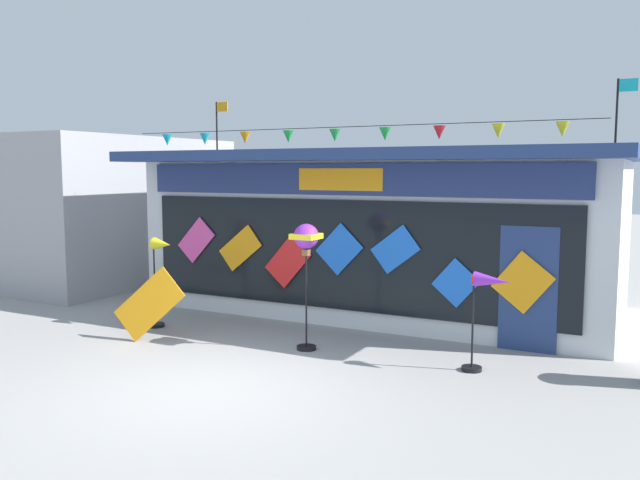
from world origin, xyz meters
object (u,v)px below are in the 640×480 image
at_px(kite_shop_building, 385,229).
at_px(display_kite_on_ground, 149,304).
at_px(wind_spinner_far_left, 160,264).
at_px(wind_spinner_left, 306,245).
at_px(wind_spinner_center_left, 487,297).

bearing_deg(kite_shop_building, display_kite_on_ground, -119.11).
bearing_deg(wind_spinner_far_left, wind_spinner_left, -1.10).
xyz_separation_m(kite_shop_building, wind_spinner_left, (0.13, -3.69, 0.04)).
bearing_deg(display_kite_on_ground, wind_spinner_far_left, 119.00).
distance_m(wind_spinner_far_left, display_kite_on_ground, 1.08).
distance_m(wind_spinner_far_left, wind_spinner_center_left, 5.89).
bearing_deg(wind_spinner_center_left, kite_shop_building, 129.82).
distance_m(wind_spinner_far_left, wind_spinner_left, 3.09).
bearing_deg(wind_spinner_left, display_kite_on_ground, -163.98).
xyz_separation_m(wind_spinner_far_left, display_kite_on_ground, (0.45, -0.81, -0.55)).
bearing_deg(wind_spinner_left, wind_spinner_center_left, 2.48).
xyz_separation_m(wind_spinner_far_left, wind_spinner_center_left, (5.89, 0.06, -0.09)).
bearing_deg(wind_spinner_left, kite_shop_building, 92.05).
distance_m(wind_spinner_center_left, display_kite_on_ground, 5.53).
xyz_separation_m(wind_spinner_left, display_kite_on_ground, (-2.60, -0.75, -1.06)).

